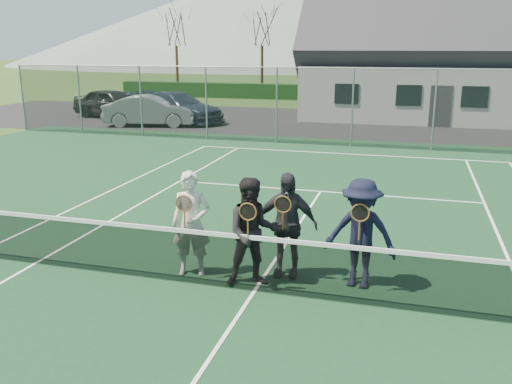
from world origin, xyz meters
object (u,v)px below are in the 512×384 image
at_px(car_b, 151,111).
at_px(tennis_net, 254,261).
at_px(player_d, 360,234).
at_px(player_b, 253,232).
at_px(player_c, 286,225).
at_px(player_a, 191,224).
at_px(clubhouse, 452,43).
at_px(car_a, 113,103).
at_px(car_c, 177,108).

xyz_separation_m(car_b, tennis_net, (10.11, -16.53, -0.20)).
bearing_deg(car_b, player_d, -156.54).
xyz_separation_m(player_b, player_c, (0.43, 0.54, 0.00)).
distance_m(car_b, tennis_net, 19.38).
distance_m(car_b, player_a, 18.42).
height_order(clubhouse, player_a, clubhouse).
height_order(car_a, player_b, player_b).
bearing_deg(player_b, player_a, 173.03).
height_order(player_b, player_c, same).
bearing_deg(clubhouse, car_c, -156.05).
bearing_deg(player_a, car_c, 114.88).
relative_size(player_a, player_c, 1.00).
distance_m(tennis_net, clubhouse, 24.57).
height_order(car_b, tennis_net, car_b).
bearing_deg(clubhouse, player_a, -102.48).
bearing_deg(player_b, car_c, 117.62).
xyz_separation_m(tennis_net, player_d, (1.56, 0.68, 0.38)).
relative_size(car_a, car_c, 0.87).
height_order(car_a, player_a, player_a).
distance_m(car_b, player_c, 18.88).
distance_m(car_a, player_c, 22.82).
bearing_deg(player_b, car_b, 121.60).
bearing_deg(player_d, player_b, -165.81).
bearing_deg(car_c, player_d, -131.15).
xyz_separation_m(clubhouse, player_b, (-4.10, -23.74, -3.07)).
bearing_deg(tennis_net, car_b, 121.46).
xyz_separation_m(car_b, player_b, (10.01, -16.27, 0.18)).
height_order(car_b, car_c, car_c).
bearing_deg(player_c, clubhouse, 80.99).
bearing_deg(car_b, car_c, -37.97).
bearing_deg(car_a, player_a, -134.02).
relative_size(car_c, player_a, 2.95).
relative_size(car_b, tennis_net, 0.38).
xyz_separation_m(clubhouse, player_a, (-5.22, -23.60, -3.07)).
relative_size(car_b, player_b, 2.49).
relative_size(tennis_net, player_d, 6.49).
bearing_deg(player_b, player_c, 51.62).
bearing_deg(clubhouse, car_a, -163.84).
distance_m(car_c, clubhouse, 15.02).
distance_m(player_a, player_d, 2.80).
bearing_deg(car_b, player_a, -164.07).
bearing_deg(car_a, car_c, -89.43).
relative_size(car_c, player_c, 2.95).
height_order(car_c, player_c, player_c).
distance_m(car_a, player_d, 23.69).
bearing_deg(car_a, car_b, -112.19).
relative_size(clubhouse, player_b, 8.67).
distance_m(car_b, car_c, 1.67).
xyz_separation_m(car_c, player_d, (10.97, -17.36, 0.15)).
xyz_separation_m(car_c, player_a, (8.18, -17.64, 0.15)).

